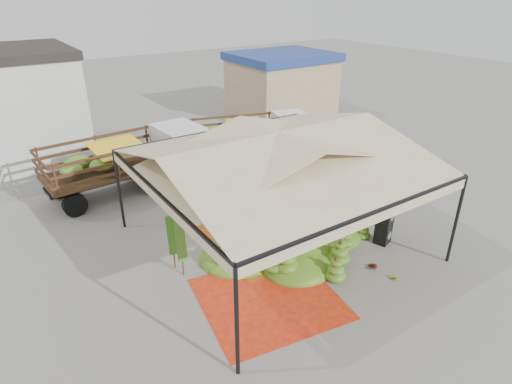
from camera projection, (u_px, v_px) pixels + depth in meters
ground at (275, 242)px, 14.90m from camera, size 90.00×90.00×0.00m
canopy_tent at (277, 154)px, 13.45m from camera, size 8.10×8.10×4.00m
building_tan at (282, 84)px, 28.70m from camera, size 6.30×5.30×4.10m
tarp_left at (269, 298)px, 12.24m from camera, size 4.29×4.14×0.01m
tarp_right at (261, 233)px, 15.45m from camera, size 4.25×4.45×0.01m
banana_heap at (289, 229)px, 14.45m from camera, size 7.63×7.00×1.33m
hand_yellow_a at (393, 278)px, 12.96m from camera, size 0.40×0.33×0.18m
hand_yellow_b at (308, 270)px, 13.27m from camera, size 0.53×0.45×0.22m
hand_red_a at (371, 266)px, 13.46m from camera, size 0.59×0.53×0.22m
hand_red_b at (341, 239)px, 14.89m from camera, size 0.65×0.64×0.23m
hand_green at (341, 258)px, 13.89m from camera, size 0.60×0.56×0.22m
hanging_bunches at (275, 188)px, 12.79m from camera, size 1.74×0.24×0.20m
speaker_stack at (384, 224)px, 14.60m from camera, size 0.64×0.60×1.45m
banana_leaves at (176, 277)px, 13.12m from camera, size 0.96×1.36×3.70m
vendor at (275, 182)px, 17.61m from camera, size 0.63×0.48×1.55m
truck_left at (134, 156)px, 18.40m from camera, size 7.02×2.88×2.35m
truck_right at (256, 132)px, 21.95m from camera, size 6.27×3.64×2.04m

